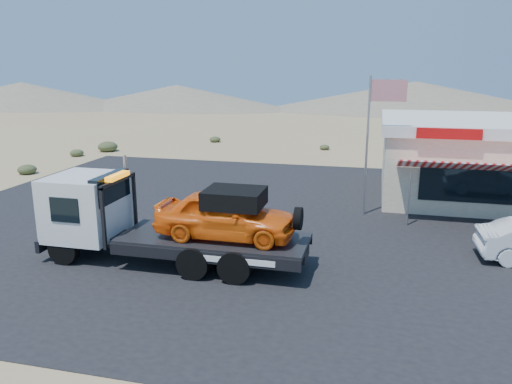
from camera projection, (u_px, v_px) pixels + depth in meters
The scene contains 7 objects.
ground at pixel (233, 239), 19.02m from camera, with size 120.00×120.00×0.00m, color #997D57.
asphalt_lot at pixel (298, 220), 21.38m from camera, with size 32.00×24.00×0.02m, color black.
tow_truck at pixel (167, 217), 16.45m from camera, with size 8.78×2.60×2.93m.
jerky_store at pixel (489, 158), 24.55m from camera, with size 10.40×9.97×3.90m.
flagpole at pixel (373, 130), 21.18m from camera, with size 1.55×0.10×6.00m.
desert_scrub at pixel (52, 163), 32.11m from camera, with size 25.56×33.01×0.80m.
distant_hills at pixel (275, 97), 72.69m from camera, with size 126.00×48.00×4.20m.
Camera 1 is at (5.12, -17.26, 6.46)m, focal length 35.00 mm.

